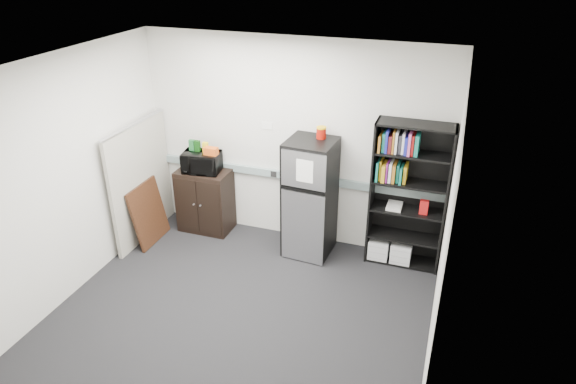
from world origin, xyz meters
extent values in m
plane|color=black|center=(0.00, 0.00, 0.00)|extent=(4.00, 4.00, 0.00)
cube|color=silver|center=(0.00, 1.75, 1.35)|extent=(4.00, 0.02, 2.70)
cube|color=silver|center=(2.00, 0.00, 1.35)|extent=(0.02, 3.50, 2.70)
cube|color=silver|center=(-2.00, 0.00, 1.35)|extent=(0.02, 3.50, 2.70)
cube|color=white|center=(0.00, 0.00, 2.70)|extent=(4.00, 3.50, 0.02)
cube|color=gray|center=(0.00, 1.72, 0.90)|extent=(3.92, 0.05, 0.10)
cube|color=white|center=(-0.35, 1.74, 1.55)|extent=(0.14, 0.00, 0.10)
cube|color=black|center=(1.09, 1.56, 0.93)|extent=(0.02, 0.34, 1.85)
cube|color=black|center=(1.97, 1.56, 0.93)|extent=(0.02, 0.34, 1.85)
cube|color=black|center=(1.53, 1.72, 0.93)|extent=(0.90, 0.02, 1.85)
cube|color=black|center=(1.53, 1.56, 1.84)|extent=(0.90, 0.34, 0.02)
cube|color=black|center=(1.53, 1.56, 0.02)|extent=(0.85, 0.32, 0.03)
cube|color=black|center=(1.53, 1.56, 0.37)|extent=(0.85, 0.32, 0.03)
cube|color=black|center=(1.53, 1.56, 0.74)|extent=(0.85, 0.32, 0.02)
cube|color=black|center=(1.53, 1.56, 1.11)|extent=(0.85, 0.32, 0.02)
cube|color=black|center=(1.53, 1.56, 1.48)|extent=(0.85, 0.32, 0.02)
cube|color=silver|center=(1.25, 1.55, 0.16)|extent=(0.25, 0.30, 0.25)
cube|color=silver|center=(1.53, 1.55, 0.16)|extent=(0.25, 0.30, 0.25)
cube|color=#9B988A|center=(-1.90, 1.08, 0.80)|extent=(0.05, 1.30, 1.60)
cube|color=#B2B2B7|center=(-1.90, 1.08, 1.61)|extent=(0.06, 1.30, 0.02)
cube|color=black|center=(-1.20, 1.50, 0.45)|extent=(0.71, 0.45, 0.89)
cube|color=black|center=(-1.37, 1.28, 0.45)|extent=(0.33, 0.01, 0.78)
cube|color=black|center=(-1.03, 1.28, 0.45)|extent=(0.33, 0.01, 0.78)
cylinder|color=#B2B2B7|center=(-1.25, 1.26, 0.49)|extent=(0.02, 0.02, 0.02)
cylinder|color=#B2B2B7|center=(-1.15, 1.26, 0.49)|extent=(0.02, 0.02, 0.02)
imported|color=black|center=(-1.20, 1.48, 1.03)|extent=(0.54, 0.40, 0.27)
cube|color=#195727|center=(-1.34, 1.52, 1.24)|extent=(0.07, 0.06, 0.15)
cube|color=#0D380C|center=(-1.26, 1.52, 1.24)|extent=(0.07, 0.06, 0.15)
cube|color=yellow|center=(-1.14, 1.52, 1.23)|extent=(0.07, 0.05, 0.14)
cube|color=#D05014|center=(-1.04, 1.47, 1.21)|extent=(0.18, 0.10, 0.10)
cube|color=black|center=(0.34, 1.43, 0.76)|extent=(0.62, 0.62, 1.52)
cube|color=#B4B4B9|center=(0.34, 1.13, 1.28)|extent=(0.56, 0.06, 0.46)
cube|color=#B4B4B9|center=(0.34, 1.13, 0.50)|extent=(0.56, 0.06, 0.97)
cube|color=black|center=(0.34, 1.12, 1.02)|extent=(0.55, 0.04, 0.03)
cube|color=white|center=(0.36, 1.11, 1.28)|extent=(0.21, 0.02, 0.28)
cube|color=black|center=(0.34, 1.43, 1.53)|extent=(0.62, 0.62, 0.02)
cylinder|color=#981107|center=(0.43, 1.55, 1.61)|extent=(0.12, 0.12, 0.15)
cylinder|color=gold|center=(0.43, 1.55, 1.70)|extent=(0.12, 0.12, 0.02)
cube|color=black|center=(-1.77, 0.97, 0.42)|extent=(0.19, 0.65, 0.82)
cube|color=beige|center=(-1.75, 0.97, 0.42)|extent=(0.14, 0.55, 0.70)
camera|label=1|loc=(1.94, -4.10, 3.74)|focal=32.00mm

